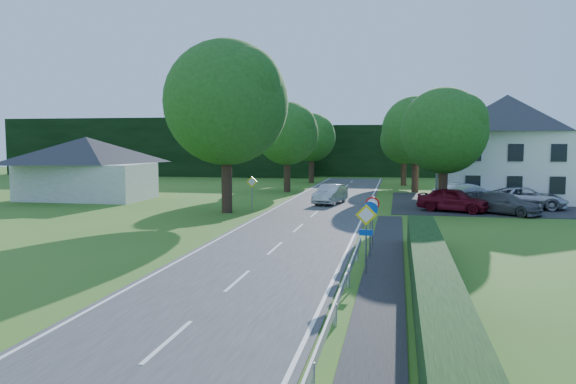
% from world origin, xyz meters
% --- Properties ---
extents(ground, '(160.00, 160.00, 0.00)m').
position_xyz_m(ground, '(0.00, 0.00, 0.00)').
color(ground, '#2A5C1A').
rests_on(ground, ground).
extents(road, '(7.00, 80.00, 0.04)m').
position_xyz_m(road, '(0.00, 20.00, 0.02)').
color(road, '#38373A').
rests_on(road, ground).
extents(footpath, '(1.50, 44.00, 0.04)m').
position_xyz_m(footpath, '(4.95, 2.00, 0.02)').
color(footpath, black).
rests_on(footpath, ground).
extents(parking_pad, '(14.00, 16.00, 0.04)m').
position_xyz_m(parking_pad, '(12.00, 33.00, 0.02)').
color(parking_pad, black).
rests_on(parking_pad, ground).
extents(line_edge_left, '(0.12, 80.00, 0.01)m').
position_xyz_m(line_edge_left, '(-3.25, 20.00, 0.04)').
color(line_edge_left, white).
rests_on(line_edge_left, road).
extents(line_edge_right, '(0.12, 80.00, 0.01)m').
position_xyz_m(line_edge_right, '(3.25, 20.00, 0.04)').
color(line_edge_right, white).
rests_on(line_edge_right, road).
extents(line_centre, '(0.12, 80.00, 0.01)m').
position_xyz_m(line_centre, '(0.00, 20.00, 0.04)').
color(line_centre, white).
rests_on(line_centre, road).
extents(guardrail, '(0.12, 26.00, 0.69)m').
position_xyz_m(guardrail, '(3.85, -1.00, 0.34)').
color(guardrail, silver).
rests_on(guardrail, ground).
extents(hedge_right, '(1.20, 30.00, 1.30)m').
position_xyz_m(hedge_right, '(6.50, 0.00, 0.65)').
color(hedge_right, black).
rests_on(hedge_right, ground).
extents(tree_main, '(9.40, 9.40, 11.64)m').
position_xyz_m(tree_main, '(-6.00, 24.00, 5.82)').
color(tree_main, '#204E17').
rests_on(tree_main, ground).
extents(tree_left_far, '(7.00, 7.00, 8.58)m').
position_xyz_m(tree_left_far, '(-5.00, 40.00, 4.29)').
color(tree_left_far, '#204E17').
rests_on(tree_left_far, ground).
extents(tree_right_far, '(7.40, 7.40, 9.09)m').
position_xyz_m(tree_right_far, '(7.00, 42.00, 4.54)').
color(tree_right_far, '#204E17').
rests_on(tree_right_far, ground).
extents(tree_left_back, '(6.60, 6.60, 8.07)m').
position_xyz_m(tree_left_back, '(-4.50, 52.00, 4.04)').
color(tree_left_back, '#204E17').
rests_on(tree_left_back, ground).
extents(tree_right_back, '(6.20, 6.20, 7.56)m').
position_xyz_m(tree_right_back, '(6.00, 50.00, 3.78)').
color(tree_right_back, '#204E17').
rests_on(tree_right_back, ground).
extents(tree_right_mid, '(7.00, 7.00, 8.58)m').
position_xyz_m(tree_right_mid, '(8.50, 28.00, 4.29)').
color(tree_right_mid, '#204E17').
rests_on(tree_right_mid, ground).
extents(treeline_left, '(44.00, 6.00, 8.00)m').
position_xyz_m(treeline_left, '(-28.00, 62.00, 4.00)').
color(treeline_left, black).
rests_on(treeline_left, ground).
extents(treeline_right, '(30.00, 5.00, 7.00)m').
position_xyz_m(treeline_right, '(8.00, 66.00, 3.50)').
color(treeline_right, black).
rests_on(treeline_right, ground).
extents(bungalow_left, '(11.00, 6.50, 5.20)m').
position_xyz_m(bungalow_left, '(-20.00, 30.00, 2.71)').
color(bungalow_left, '#B5B4B0').
rests_on(bungalow_left, ground).
extents(house_white, '(10.60, 8.40, 8.60)m').
position_xyz_m(house_white, '(14.00, 36.00, 4.41)').
color(house_white, white).
rests_on(house_white, ground).
extents(streetlight, '(2.03, 0.18, 8.00)m').
position_xyz_m(streetlight, '(8.06, 30.00, 4.46)').
color(streetlight, slate).
rests_on(streetlight, ground).
extents(sign_priority_right, '(0.78, 0.09, 2.59)m').
position_xyz_m(sign_priority_right, '(4.30, 7.98, 1.80)').
color(sign_priority_right, slate).
rests_on(sign_priority_right, ground).
extents(sign_roundabout, '(0.64, 0.08, 2.37)m').
position_xyz_m(sign_roundabout, '(4.30, 10.98, 1.67)').
color(sign_roundabout, slate).
rests_on(sign_roundabout, ground).
extents(sign_speed_limit, '(0.64, 0.11, 2.37)m').
position_xyz_m(sign_speed_limit, '(4.30, 12.97, 1.77)').
color(sign_speed_limit, slate).
rests_on(sign_speed_limit, ground).
extents(sign_priority_left, '(0.78, 0.09, 2.44)m').
position_xyz_m(sign_priority_left, '(-4.50, 24.98, 1.72)').
color(sign_priority_left, slate).
rests_on(sign_priority_left, ground).
extents(moving_car, '(2.38, 4.70, 1.48)m').
position_xyz_m(moving_car, '(0.30, 30.40, 0.78)').
color(moving_car, '#BBBBC0').
rests_on(moving_car, road).
extents(motorcycle, '(0.96, 2.22, 1.13)m').
position_xyz_m(motorcycle, '(-0.02, 29.35, 0.61)').
color(motorcycle, black).
rests_on(motorcycle, road).
extents(parked_car_red, '(5.21, 3.63, 1.65)m').
position_xyz_m(parked_car_red, '(9.17, 27.18, 0.86)').
color(parked_car_red, maroon).
rests_on(parked_car_red, parking_pad).
extents(parked_car_silver_a, '(5.33, 3.75, 1.67)m').
position_xyz_m(parked_car_silver_a, '(10.53, 31.46, 0.87)').
color(parked_car_silver_a, '#ACABAF').
rests_on(parked_car_silver_a, parking_pad).
extents(parked_car_grey, '(5.02, 4.33, 1.38)m').
position_xyz_m(parked_car_grey, '(12.39, 26.53, 0.73)').
color(parked_car_grey, '#4B4A4F').
rests_on(parked_car_grey, parking_pad).
extents(parked_car_silver_b, '(5.86, 3.31, 1.55)m').
position_xyz_m(parked_car_silver_b, '(14.40, 29.93, 0.81)').
color(parked_car_silver_b, silver).
rests_on(parked_car_silver_b, parking_pad).
extents(parasol, '(1.96, 2.00, 1.72)m').
position_xyz_m(parasol, '(12.43, 34.98, 0.90)').
color(parasol, '#AA0D1D').
rests_on(parasol, parking_pad).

